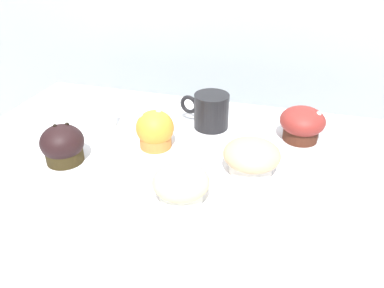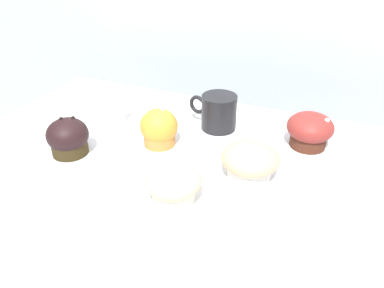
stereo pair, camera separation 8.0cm
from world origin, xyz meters
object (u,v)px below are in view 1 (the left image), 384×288
at_px(muffin_back_left, 302,124).
at_px(muffin_front_left, 251,157).
at_px(muffin_front_center, 63,145).
at_px(muffin_front_right, 155,130).
at_px(muffin_back_right, 181,184).
at_px(coffee_cup, 211,110).

bearing_deg(muffin_back_left, muffin_front_left, -119.39).
bearing_deg(muffin_front_center, muffin_front_right, 33.92).
bearing_deg(muffin_back_right, muffin_front_left, 49.17).
relative_size(muffin_front_left, muffin_front_right, 1.27).
relative_size(muffin_back_left, muffin_front_right, 1.14).
height_order(muffin_front_left, muffin_front_right, muffin_front_right).
xyz_separation_m(muffin_front_center, coffee_cup, (0.27, 0.25, 0.01)).
xyz_separation_m(muffin_front_center, muffin_front_left, (0.40, 0.07, -0.00)).
bearing_deg(muffin_front_left, muffin_front_center, -169.88).
distance_m(muffin_back_right, muffin_front_left, 0.17).
distance_m(muffin_back_left, coffee_cup, 0.23).
xyz_separation_m(muffin_front_center, muffin_back_left, (0.50, 0.24, 0.00)).
relative_size(muffin_front_center, muffin_back_right, 0.87).
height_order(muffin_back_right, coffee_cup, coffee_cup).
height_order(muffin_front_center, muffin_back_right, muffin_front_center).
xyz_separation_m(muffin_front_center, muffin_front_right, (0.17, 0.11, 0.00)).
bearing_deg(muffin_front_right, coffee_cup, 52.64).
bearing_deg(muffin_front_center, muffin_front_left, 10.12).
bearing_deg(muffin_front_right, muffin_front_center, -146.08).
height_order(muffin_front_center, coffee_cup, same).
xyz_separation_m(muffin_back_right, muffin_front_left, (0.11, 0.13, 0.00)).
xyz_separation_m(muffin_front_left, coffee_cup, (-0.13, 0.17, 0.01)).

